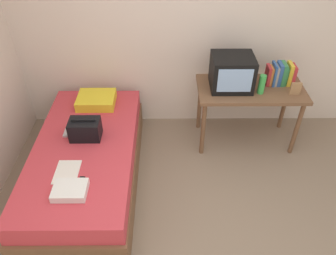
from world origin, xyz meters
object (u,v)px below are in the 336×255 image
(tv, at_px, (232,72))
(water_bottle, at_px, (262,84))
(magazine, at_px, (67,172))
(remote_dark, at_px, (81,184))
(bed, at_px, (87,163))
(book_row, at_px, (281,74))
(desk, at_px, (250,95))
(picture_frame, at_px, (296,89))
(folded_towel, at_px, (70,190))
(pillow, at_px, (96,100))
(remote_silver, at_px, (67,132))
(handbag, at_px, (85,129))

(tv, bearing_deg, water_bottle, -22.13)
(tv, xyz_separation_m, magazine, (-1.58, -1.05, -0.41))
(remote_dark, bearing_deg, bed, 98.67)
(bed, relative_size, book_row, 6.60)
(desk, bearing_deg, picture_frame, -17.48)
(bed, bearing_deg, book_row, 19.92)
(magazine, bearing_deg, folded_towel, -70.22)
(pillow, relative_size, remote_silver, 2.90)
(remote_silver, bearing_deg, bed, -41.03)
(water_bottle, relative_size, remote_dark, 1.35)
(bed, xyz_separation_m, remote_dark, (0.08, -0.52, 0.27))
(folded_towel, bearing_deg, book_row, 33.47)
(desk, distance_m, magazine, 2.09)
(magazine, height_order, remote_dark, remote_dark)
(book_row, bearing_deg, tv, -172.94)
(bed, height_order, desk, desk)
(remote_dark, distance_m, folded_towel, 0.11)
(picture_frame, height_order, magazine, picture_frame)
(book_row, xyz_separation_m, pillow, (-2.04, -0.05, -0.30))
(magazine, bearing_deg, handbag, 80.11)
(magazine, bearing_deg, bed, 78.74)
(bed, relative_size, handbag, 6.67)
(desk, relative_size, handbag, 3.87)
(water_bottle, bearing_deg, folded_towel, -147.16)
(book_row, height_order, handbag, book_row)
(picture_frame, height_order, remote_dark, picture_frame)
(water_bottle, bearing_deg, book_row, 37.79)
(bed, relative_size, picture_frame, 14.52)
(water_bottle, height_order, pillow, water_bottle)
(folded_towel, bearing_deg, handbag, 90.03)
(desk, xyz_separation_m, folded_towel, (-1.73, -1.27, -0.10))
(handbag, height_order, remote_dark, handbag)
(tv, xyz_separation_m, pillow, (-1.49, 0.02, -0.36))
(remote_dark, xyz_separation_m, remote_silver, (-0.28, 0.70, 0.00))
(tv, bearing_deg, pillow, 179.31)
(tv, relative_size, pillow, 1.05)
(book_row, bearing_deg, remote_silver, -165.89)
(bed, height_order, tv, tv)
(pillow, xyz_separation_m, magazine, (-0.09, -1.07, -0.05))
(water_bottle, relative_size, folded_towel, 0.75)
(picture_frame, distance_m, folded_towel, 2.45)
(bed, bearing_deg, picture_frame, 13.68)
(book_row, bearing_deg, picture_frame, -63.48)
(folded_towel, bearing_deg, bed, 91.02)
(bed, xyz_separation_m, folded_towel, (0.01, -0.61, 0.29))
(handbag, xyz_separation_m, remote_dark, (0.07, -0.63, -0.09))
(tv, relative_size, magazine, 1.52)
(book_row, bearing_deg, pillow, -178.59)
(desk, relative_size, book_row, 3.83)
(tv, bearing_deg, picture_frame, -12.85)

